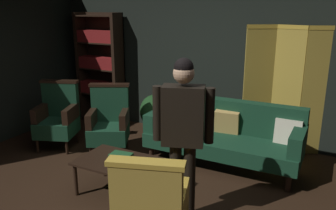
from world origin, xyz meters
TOP-DOWN VIEW (x-y plane):
  - ground_plane at (0.00, 0.00)m, footprint 10.00×10.00m
  - back_wall at (0.00, 2.45)m, footprint 7.20×0.10m
  - folding_screen at (1.21, 2.33)m, footprint 1.26×0.35m
  - bookshelf at (-2.15, 2.19)m, footprint 0.90×0.32m
  - velvet_couch at (0.55, 1.45)m, footprint 2.12×0.78m
  - coffee_table at (-0.26, 0.08)m, footprint 1.00×0.64m
  - armchair_wing_left at (-1.10, 1.00)m, footprint 0.78×0.78m
  - armchair_wing_right at (-1.96, 0.84)m, footprint 0.75×0.75m
  - standing_figure at (0.62, -0.08)m, footprint 0.56×0.33m
  - potted_plant at (-0.76, 1.79)m, footprint 0.47×0.47m
  - book_navy_cloth at (-0.29, 0.15)m, footprint 0.25×0.19m
  - book_green_cloth at (-0.29, 0.15)m, footprint 0.26×0.19m

SIDE VIEW (x-z plane):
  - ground_plane at x=0.00m, z-range 0.00..0.00m
  - coffee_table at x=-0.26m, z-range 0.16..0.58m
  - book_navy_cloth at x=-0.29m, z-range 0.42..0.45m
  - potted_plant at x=-0.76m, z-range 0.06..0.82m
  - velvet_couch at x=0.55m, z-range 0.01..0.89m
  - book_green_cloth at x=-0.29m, z-range 0.45..0.48m
  - armchair_wing_left at x=-1.10m, z-range -0.03..1.01m
  - armchair_wing_right at x=-1.96m, z-range -0.03..1.01m
  - folding_screen at x=1.21m, z-range 0.04..1.94m
  - standing_figure at x=0.62m, z-range 0.17..1.88m
  - bookshelf at x=-2.15m, z-range 0.05..2.10m
  - back_wall at x=0.00m, z-range 0.00..2.80m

